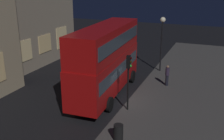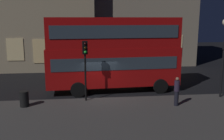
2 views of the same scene
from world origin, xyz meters
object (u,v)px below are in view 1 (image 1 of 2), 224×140
Objects in this scene: traffic_light_near_kerb at (129,72)px; litter_bin at (118,133)px; traffic_light_far_side at (122,32)px; street_lamp at (162,31)px; pedestrian at (167,75)px; double_decker_bus at (106,57)px.

traffic_light_near_kerb is 4.07× the size of litter_bin.
traffic_light_far_side is 7.19m from street_lamp.
street_lamp is at bearing -11.13° from traffic_light_near_kerb.
litter_bin is (-17.32, -6.31, -2.39)m from traffic_light_far_side.
traffic_light_far_side is 10.83m from pedestrian.
traffic_light_far_side is (11.40, 2.97, -0.13)m from double_decker_bus.
street_lamp is (9.33, -0.18, 1.18)m from traffic_light_near_kerb.
traffic_light_near_kerb is at bearing 11.26° from litter_bin.
street_lamp is at bearing -24.01° from double_decker_bus.
pedestrian is 9.48m from litter_bin.
traffic_light_near_kerb is 14.61m from traffic_light_far_side.
traffic_light_near_kerb is at bearing 26.32° from traffic_light_far_side.
litter_bin is at bearing -178.76° from traffic_light_near_kerb.
traffic_light_far_side is 18.59m from litter_bin.
traffic_light_far_side is at bearing -79.05° from pedestrian.
litter_bin is at bearing -177.49° from street_lamp.
traffic_light_near_kerb is at bearing -132.56° from double_decker_bus.
double_decker_bus reaches higher than street_lamp.
double_decker_bus is 5.83m from pedestrian.
double_decker_bus is at bearing 159.07° from street_lamp.
litter_bin is (-5.92, -3.33, -2.51)m from double_decker_bus.
traffic_light_near_kerb is 2.17× the size of pedestrian.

